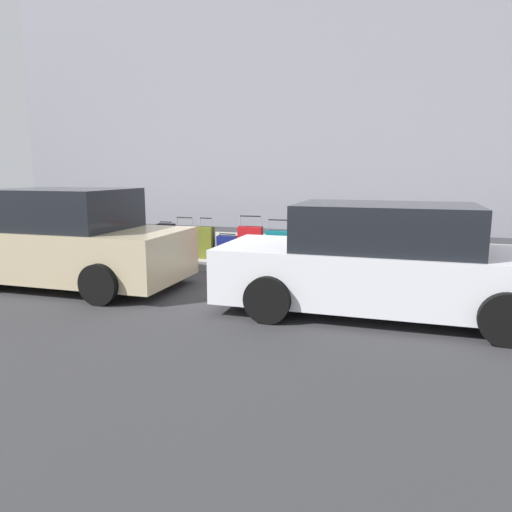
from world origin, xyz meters
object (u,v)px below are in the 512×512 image
object	(u,v)px
suitcase_black_3	(327,253)
suitcase_olive_8	(206,242)
suitcase_maroon_9	(185,243)
bollard_post	(106,236)
suitcase_silver_4	(304,252)
suitcase_teal_5	(278,247)
suitcase_navy_7	(228,248)
suitcase_red_6	(250,244)
parked_car_white_0	(384,263)
suitcase_black_10	(166,240)
suitcase_navy_0	(401,255)
parked_car_beige_1	(67,241)
suitcase_maroon_2	(350,250)
fire_hydrant	(136,235)
suitcase_olive_1	(373,255)

from	to	relation	value
suitcase_black_3	suitcase_olive_8	bearing A→B (deg)	0.06
suitcase_maroon_9	bollard_post	size ratio (longest dim) A/B	1.14
suitcase_silver_4	suitcase_teal_5	xyz separation A→B (m)	(0.54, 0.02, 0.07)
suitcase_navy_7	suitcase_maroon_9	xyz separation A→B (m)	(0.96, 0.11, 0.08)
suitcase_teal_5	suitcase_red_6	size ratio (longest dim) A/B	0.93
suitcase_teal_5	parked_car_white_0	bearing A→B (deg)	131.98
suitcase_black_10	bollard_post	size ratio (longest dim) A/B	1.00
suitcase_silver_4	suitcase_red_6	bearing A→B (deg)	4.31
suitcase_teal_5	parked_car_white_0	size ratio (longest dim) A/B	0.19
suitcase_red_6	suitcase_olive_8	xyz separation A→B (m)	(1.03, -0.06, -0.02)
suitcase_navy_0	suitcase_olive_8	xyz separation A→B (m)	(4.05, -0.01, 0.05)
suitcase_silver_4	parked_car_beige_1	world-z (taller)	parked_car_beige_1
suitcase_maroon_2	suitcase_red_6	bearing A→B (deg)	1.54
suitcase_navy_0	suitcase_maroon_2	distance (m)	0.97
fire_hydrant	suitcase_maroon_2	bearing A→B (deg)	179.84
bollard_post	suitcase_teal_5	bearing A→B (deg)	-177.92
suitcase_teal_5	suitcase_black_10	size ratio (longest dim) A/B	1.16
suitcase_maroon_2	suitcase_red_6	world-z (taller)	suitcase_red_6
bollard_post	suitcase_maroon_9	bearing A→B (deg)	-177.64
suitcase_teal_5	suitcase_olive_1	bearing A→B (deg)	-179.13
suitcase_navy_0	suitcase_olive_8	size ratio (longest dim) A/B	0.99
suitcase_olive_8	parked_car_white_0	size ratio (longest dim) A/B	0.19
suitcase_red_6	suitcase_navy_0	bearing A→B (deg)	-179.03
suitcase_maroon_2	suitcase_silver_4	distance (m)	0.92
fire_hydrant	parked_car_white_0	size ratio (longest dim) A/B	0.18
suitcase_maroon_2	suitcase_teal_5	distance (m)	1.46
parked_car_white_0	suitcase_olive_1	bearing A→B (deg)	-82.19
bollard_post	parked_car_beige_1	distance (m)	2.55
suitcase_red_6	suitcase_maroon_9	world-z (taller)	suitcase_red_6
suitcase_silver_4	suitcase_black_10	world-z (taller)	suitcase_black_10
suitcase_maroon_2	suitcase_olive_8	size ratio (longest dim) A/B	1.00
suitcase_olive_8	fire_hydrant	distance (m)	1.76
suitcase_red_6	suitcase_navy_7	world-z (taller)	suitcase_red_6
suitcase_silver_4	suitcase_teal_5	distance (m)	0.55
suitcase_silver_4	suitcase_maroon_9	world-z (taller)	suitcase_maroon_9
suitcase_silver_4	bollard_post	size ratio (longest dim) A/B	0.74
suitcase_teal_5	parked_car_white_0	distance (m)	3.39
suitcase_navy_0	suitcase_teal_5	world-z (taller)	suitcase_teal_5
suitcase_maroon_9	parked_car_beige_1	distance (m)	2.69
fire_hydrant	suitcase_navy_0	bearing A→B (deg)	179.83
suitcase_olive_1	suitcase_navy_0	bearing A→B (deg)	174.99
suitcase_silver_4	parked_car_white_0	size ratio (longest dim) A/B	0.12
suitcase_silver_4	parked_car_white_0	bearing A→B (deg)	124.15
suitcase_teal_5	bollard_post	distance (m)	4.09
suitcase_navy_7	parked_car_beige_1	distance (m)	3.28
suitcase_navy_0	suitcase_maroon_2	xyz separation A→B (m)	(0.97, -0.00, 0.04)
suitcase_black_3	suitcase_black_10	bearing A→B (deg)	0.15
suitcase_navy_7	suitcase_navy_0	bearing A→B (deg)	179.13
suitcase_navy_0	suitcase_black_10	xyz separation A→B (m)	(5.01, -0.00, 0.06)
suitcase_red_6	parked_car_beige_1	world-z (taller)	parked_car_beige_1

